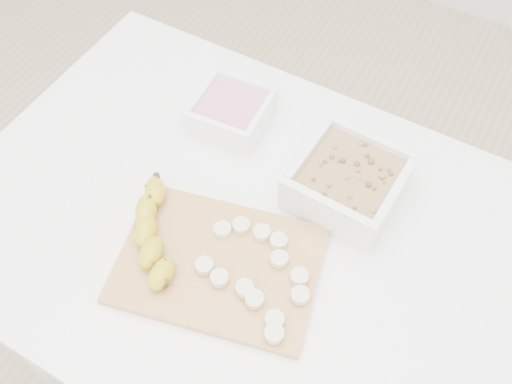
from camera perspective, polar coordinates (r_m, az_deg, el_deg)
The scene contains 7 objects.
ground at distance 1.64m, azimuth -0.54°, elevation -16.99°, with size 3.50×3.50×0.00m, color #C6AD89.
table at distance 1.03m, azimuth -0.83°, elevation -6.09°, with size 1.00×0.70×0.75m.
bowl_yogurt at distance 1.06m, azimuth -2.45°, elevation 8.05°, with size 0.14×0.14×0.06m.
bowl_granola at distance 0.96m, azimuth 9.18°, elevation 1.05°, with size 0.18×0.18×0.08m.
cutting_board at distance 0.91m, azimuth -3.73°, elevation -7.25°, with size 0.31×0.22×0.01m, color #C28B49.
banana at distance 0.92m, azimuth -10.15°, elevation -4.14°, with size 0.05×0.20×0.03m, color #B59C14, non-canonical shape.
banana_slices at distance 0.88m, azimuth 0.18°, elevation -7.95°, with size 0.19×0.17×0.02m.
Camera 1 is at (0.25, -0.42, 1.56)m, focal length 40.00 mm.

